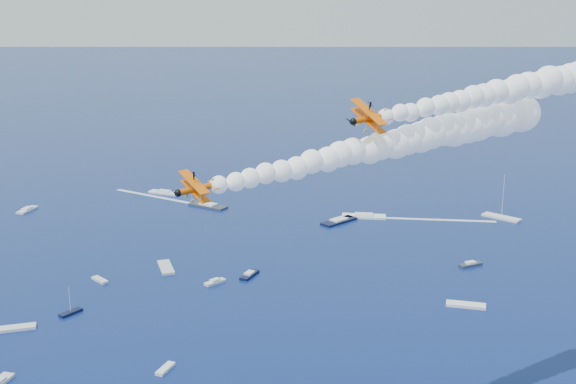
{
  "coord_description": "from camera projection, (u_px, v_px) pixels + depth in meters",
  "views": [
    {
      "loc": [
        3.31,
        -90.96,
        78.91
      ],
      "look_at": [
        8.76,
        14.14,
        49.9
      ],
      "focal_mm": 46.82,
      "sensor_mm": 36.0,
      "label": 1
    }
  ],
  "objects": [
    {
      "name": "boat_wakes",
      "position": [
        203.0,
        254.0,
        228.02
      ],
      "size": [
        162.44,
        193.88,
        0.04
      ],
      "color": "white",
      "rests_on": "ground"
    },
    {
      "name": "spectator_boats",
      "position": [
        274.0,
        253.0,
        228.16
      ],
      "size": [
        207.02,
        167.15,
        0.7
      ],
      "color": "white",
      "rests_on": "ground"
    },
    {
      "name": "smoke_trail_lead",
      "position": [
        524.0,
        87.0,
        129.02
      ],
      "size": [
        68.87,
        58.54,
        11.77
      ],
      "primitive_type": null,
      "rotation": [
        0.0,
        0.0,
        3.63
      ],
      "color": "white"
    },
    {
      "name": "biplane_trail",
      "position": [
        197.0,
        189.0,
        101.73
      ],
      "size": [
        9.19,
        10.06,
        6.32
      ],
      "primitive_type": null,
      "rotation": [
        -0.25,
        0.07,
        3.64
      ],
      "color": "#D85804"
    },
    {
      "name": "smoke_trail_trail",
      "position": [
        388.0,
        145.0,
        117.68
      ],
      "size": [
        68.9,
        59.39,
        11.77
      ],
      "primitive_type": null,
      "rotation": [
        0.0,
        0.0,
        3.64
      ],
      "color": "white"
    },
    {
      "name": "biplane_lead",
      "position": [
        370.0,
        118.0,
        113.41
      ],
      "size": [
        10.28,
        11.28,
        7.78
      ],
      "primitive_type": null,
      "rotation": [
        -0.39,
        0.07,
        3.63
      ],
      "color": "#DF5704"
    }
  ]
}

